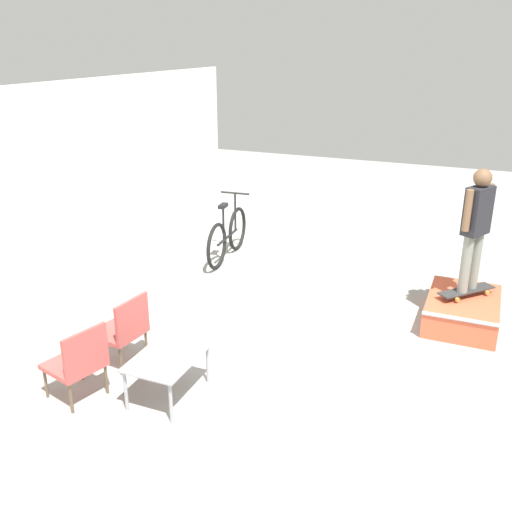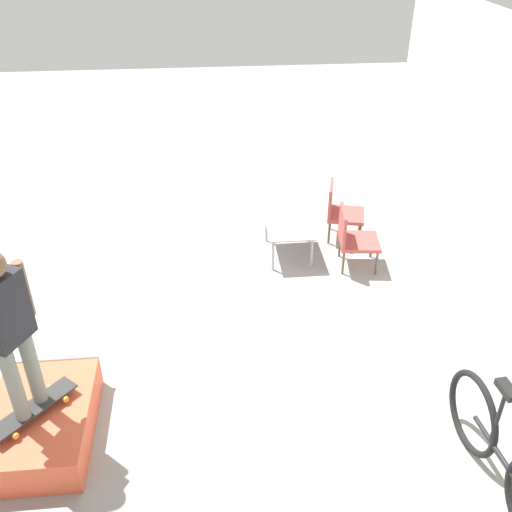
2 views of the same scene
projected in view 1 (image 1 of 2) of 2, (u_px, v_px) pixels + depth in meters
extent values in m
plane|color=gray|center=(341.00, 363.00, 6.68)|extent=(24.00, 24.00, 0.00)
cube|color=white|center=(20.00, 199.00, 7.83)|extent=(12.00, 0.06, 3.00)
cube|color=#DB5638|center=(462.00, 310.00, 7.59)|extent=(1.32, 0.90, 0.36)
cylinder|color=#B7B7BC|center=(460.00, 319.00, 6.96)|extent=(0.05, 0.90, 0.05)
cube|color=#2D2D2D|center=(466.00, 290.00, 7.55)|extent=(0.75, 0.71, 0.02)
cylinder|color=gold|center=(474.00, 286.00, 7.76)|extent=(0.06, 0.06, 0.05)
cylinder|color=gold|center=(487.00, 293.00, 7.56)|extent=(0.06, 0.06, 0.05)
cylinder|color=gold|center=(445.00, 293.00, 7.55)|extent=(0.06, 0.06, 0.05)
cylinder|color=gold|center=(457.00, 300.00, 7.36)|extent=(0.06, 0.06, 0.05)
cylinder|color=gray|center=(466.00, 264.00, 7.34)|extent=(0.13, 0.13, 0.78)
cylinder|color=gray|center=(475.00, 260.00, 7.47)|extent=(0.13, 0.13, 0.78)
cube|color=#232328|center=(478.00, 211.00, 7.16)|extent=(0.43, 0.36, 0.62)
cylinder|color=brown|center=(468.00, 211.00, 7.00)|extent=(0.09, 0.09, 0.52)
cylinder|color=brown|center=(489.00, 204.00, 7.28)|extent=(0.09, 0.09, 0.52)
sphere|color=brown|center=(483.00, 178.00, 7.01)|extent=(0.23, 0.23, 0.23)
cube|color=#9E9EA3|center=(167.00, 357.00, 5.92)|extent=(0.88, 0.63, 0.02)
cylinder|color=#9E9EA3|center=(171.00, 403.00, 5.57)|extent=(0.04, 0.04, 0.46)
cylinder|color=#9E9EA3|center=(208.00, 364.00, 6.24)|extent=(0.04, 0.04, 0.46)
cylinder|color=#9E9EA3|center=(126.00, 391.00, 5.76)|extent=(0.04, 0.04, 0.46)
cylinder|color=#9E9EA3|center=(166.00, 354.00, 6.43)|extent=(0.04, 0.04, 0.46)
cylinder|color=brown|center=(81.00, 365.00, 6.31)|extent=(0.03, 0.03, 0.35)
cylinder|color=brown|center=(46.00, 383.00, 5.98)|extent=(0.03, 0.03, 0.35)
cylinder|color=brown|center=(106.00, 379.00, 6.06)|extent=(0.03, 0.03, 0.35)
cylinder|color=brown|center=(71.00, 398.00, 5.73)|extent=(0.03, 0.03, 0.35)
cube|color=#B74C47|center=(74.00, 365.00, 5.95)|extent=(0.64, 0.64, 0.05)
cube|color=#B74C47|center=(86.00, 351.00, 5.72)|extent=(0.51, 0.17, 0.45)
cylinder|color=brown|center=(118.00, 335.00, 6.96)|extent=(0.03, 0.03, 0.35)
cylinder|color=brown|center=(92.00, 351.00, 6.60)|extent=(0.03, 0.03, 0.35)
cylinder|color=brown|center=(146.00, 344.00, 6.75)|extent=(0.03, 0.03, 0.35)
cylinder|color=brown|center=(121.00, 361.00, 6.40)|extent=(0.03, 0.03, 0.35)
cube|color=#B74C47|center=(118.00, 332.00, 6.61)|extent=(0.58, 0.58, 0.05)
cube|color=#B74C47|center=(132.00, 318.00, 6.41)|extent=(0.52, 0.10, 0.45)
torus|color=black|center=(237.00, 229.00, 10.18)|extent=(0.78, 0.12, 0.77)
torus|color=black|center=(217.00, 246.00, 9.32)|extent=(0.78, 0.12, 0.77)
cylinder|color=black|center=(228.00, 237.00, 9.75)|extent=(0.88, 0.11, 0.04)
cylinder|color=black|center=(223.00, 224.00, 9.50)|extent=(0.04, 0.04, 0.57)
cube|color=black|center=(223.00, 206.00, 9.38)|extent=(0.23, 0.12, 0.06)
cylinder|color=black|center=(235.00, 212.00, 9.98)|extent=(0.04, 0.04, 0.68)
cylinder|color=black|center=(235.00, 193.00, 9.86)|extent=(0.07, 0.52, 0.03)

